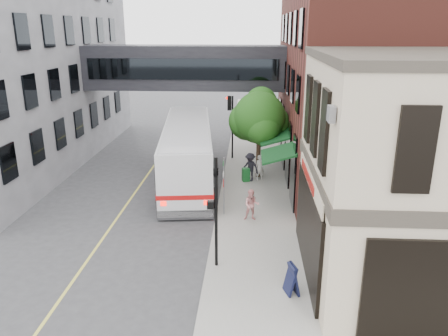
# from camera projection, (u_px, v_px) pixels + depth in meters

# --- Properties ---
(ground) EXTENTS (120.00, 120.00, 0.00)m
(ground) POSITION_uv_depth(u_px,v_px,m) (201.00, 297.00, 15.66)
(ground) COLOR #38383A
(ground) RESTS_ON ground
(sidewalk_main) EXTENTS (4.00, 60.00, 0.15)m
(sidewalk_main) POSITION_uv_depth(u_px,v_px,m) (255.00, 172.00, 28.81)
(sidewalk_main) COLOR gray
(sidewalk_main) RESTS_ON ground
(brick_building) EXTENTS (13.76, 18.00, 14.00)m
(brick_building) POSITION_uv_depth(u_px,v_px,m) (385.00, 65.00, 27.16)
(brick_building) COLOR #59241B
(brick_building) RESTS_ON ground
(skyway_bridge) EXTENTS (14.00, 3.18, 3.00)m
(skyway_bridge) POSITION_uv_depth(u_px,v_px,m) (186.00, 67.00, 30.91)
(skyway_bridge) COLOR black
(skyway_bridge) RESTS_ON ground
(traffic_signal_near) EXTENTS (0.44, 0.22, 4.60)m
(traffic_signal_near) POSITION_uv_depth(u_px,v_px,m) (215.00, 199.00, 16.61)
(traffic_signal_near) COLOR black
(traffic_signal_near) RESTS_ON sidewalk_main
(traffic_signal_far) EXTENTS (0.53, 0.28, 4.50)m
(traffic_signal_far) POSITION_uv_depth(u_px,v_px,m) (231.00, 115.00, 30.75)
(traffic_signal_far) COLOR black
(traffic_signal_far) RESTS_ON sidewalk_main
(street_sign_pole) EXTENTS (0.08, 0.75, 3.00)m
(street_sign_pole) POSITION_uv_depth(u_px,v_px,m) (224.00, 181.00, 21.68)
(street_sign_pole) COLOR gray
(street_sign_pole) RESTS_ON sidewalk_main
(street_tree) EXTENTS (3.80, 3.20, 5.60)m
(street_tree) POSITION_uv_depth(u_px,v_px,m) (259.00, 117.00, 26.87)
(street_tree) COLOR #382619
(street_tree) RESTS_ON sidewalk_main
(lane_marking) EXTENTS (0.12, 40.00, 0.01)m
(lane_marking) POSITION_uv_depth(u_px,v_px,m) (135.00, 193.00, 25.43)
(lane_marking) COLOR #D8CC4C
(lane_marking) RESTS_ON ground
(bus) EXTENTS (4.34, 13.09, 3.46)m
(bus) POSITION_uv_depth(u_px,v_px,m) (187.00, 150.00, 27.18)
(bus) COLOR silver
(bus) RESTS_ON ground
(pedestrian_a) EXTENTS (0.66, 0.53, 1.59)m
(pedestrian_a) POSITION_uv_depth(u_px,v_px,m) (260.00, 168.00, 26.93)
(pedestrian_a) COLOR white
(pedestrian_a) RESTS_ON sidewalk_main
(pedestrian_b) EXTENTS (0.77, 0.60, 1.58)m
(pedestrian_b) POSITION_uv_depth(u_px,v_px,m) (252.00, 205.00, 21.33)
(pedestrian_b) COLOR pink
(pedestrian_b) RESTS_ON sidewalk_main
(pedestrian_c) EXTENTS (1.33, 1.16, 1.78)m
(pedestrian_c) POSITION_uv_depth(u_px,v_px,m) (250.00, 167.00, 26.75)
(pedestrian_c) COLOR black
(pedestrian_c) RESTS_ON sidewalk_main
(newspaper_box) EXTENTS (0.51, 0.48, 0.83)m
(newspaper_box) POSITION_uv_depth(u_px,v_px,m) (246.00, 175.00, 26.84)
(newspaper_box) COLOR #166125
(newspaper_box) RESTS_ON sidewalk_main
(sandwich_board) EXTENTS (0.58, 0.72, 1.13)m
(sandwich_board) POSITION_uv_depth(u_px,v_px,m) (292.00, 279.00, 15.48)
(sandwich_board) COLOR black
(sandwich_board) RESTS_ON sidewalk_main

